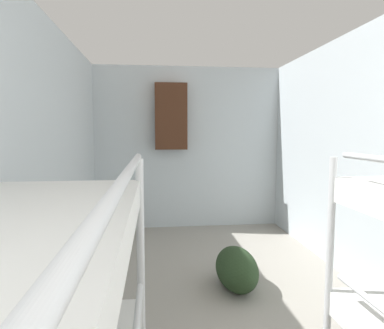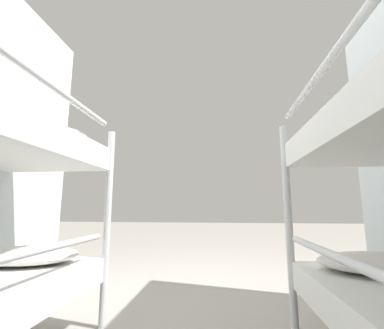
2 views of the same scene
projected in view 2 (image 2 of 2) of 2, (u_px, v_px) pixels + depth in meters
name	position (u px, v px, depth m)	size (l,w,h in m)	color
ground_plane	(202.00, 298.00, 2.04)	(20.00, 20.00, 0.00)	gray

